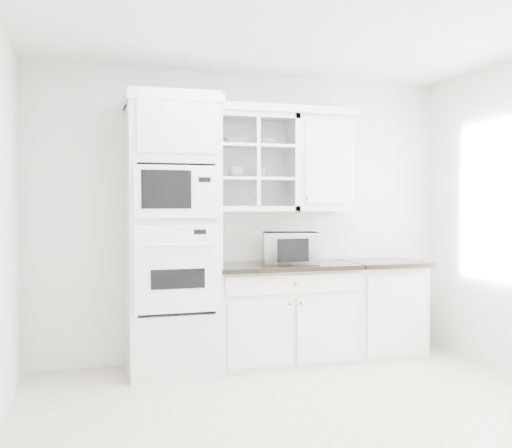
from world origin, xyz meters
name	(u,v)px	position (x,y,z in m)	size (l,w,h in m)	color
ground	(314,422)	(0.00, 0.00, 0.01)	(4.00, 3.50, 0.01)	beige
room_shell	(292,161)	(0.00, 0.43, 1.78)	(4.00, 3.50, 2.70)	white
oven_column	(172,235)	(-0.75, 1.42, 1.20)	(0.76, 0.68, 2.40)	silver
base_cabinet_run	(284,313)	(0.28, 1.45, 0.46)	(1.32, 0.67, 0.92)	silver
extra_base_cabinet	(381,307)	(1.28, 1.45, 0.46)	(0.72, 0.67, 0.92)	silver
upper_cabinet_glass	(254,163)	(0.03, 1.58, 1.85)	(0.80, 0.33, 0.90)	silver
upper_cabinet_solid	(321,164)	(0.71, 1.58, 1.85)	(0.55, 0.33, 0.90)	silver
crown_molding	(243,109)	(-0.07, 1.56, 2.33)	(2.14, 0.38, 0.07)	white
countertop_microwave	(290,248)	(0.33, 1.41, 1.06)	(0.50, 0.41, 0.29)	white
bowl_a	(236,141)	(-0.14, 1.57, 2.04)	(0.24, 0.24, 0.06)	white
bowl_b	(266,143)	(0.16, 1.59, 2.04)	(0.19, 0.19, 0.06)	white
cup_a	(237,172)	(-0.13, 1.60, 1.76)	(0.13, 0.13, 0.10)	white
cup_b	(261,173)	(0.11, 1.60, 1.76)	(0.10, 0.10, 0.10)	white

